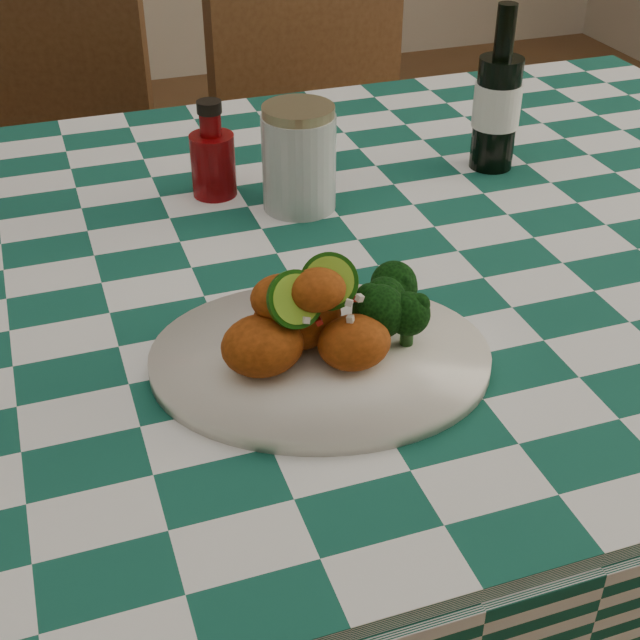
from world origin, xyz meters
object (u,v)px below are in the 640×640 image
object	(u,v)px
mason_jar	(299,158)
beer_bottle	(499,89)
wooden_chair_right	(355,193)
fried_chicken_pile	(314,313)
ketchup_bottle	(212,149)
wooden_chair_left	(41,249)
dining_table	(284,493)
plate	(320,359)

from	to	relation	value
mason_jar	beer_bottle	bearing A→B (deg)	6.29
mason_jar	wooden_chair_right	size ratio (longest dim) A/B	0.14
fried_chicken_pile	wooden_chair_right	xyz separation A→B (m)	(0.40, 0.92, -0.36)
mason_jar	wooden_chair_right	xyz separation A→B (m)	(0.31, 0.59, -0.36)
ketchup_bottle	wooden_chair_right	bearing A→B (deg)	51.96
wooden_chair_left	fried_chicken_pile	bearing A→B (deg)	-53.81
dining_table	mason_jar	xyz separation A→B (m)	(0.06, 0.11, 0.46)
plate	dining_table	bearing A→B (deg)	83.86
wooden_chair_right	fried_chicken_pile	bearing A→B (deg)	-123.91
beer_bottle	wooden_chair_right	world-z (taller)	beer_bottle
plate	fried_chicken_pile	xyz separation A→B (m)	(-0.01, 0.00, 0.06)
dining_table	plate	bearing A→B (deg)	-96.14
plate	ketchup_bottle	xyz separation A→B (m)	(-0.01, 0.41, 0.05)
ketchup_bottle	beer_bottle	size ratio (longest dim) A/B	0.57
mason_jar	beer_bottle	distance (m)	0.30
mason_jar	wooden_chair_left	distance (m)	0.82
plate	mason_jar	bearing A→B (deg)	75.35
ketchup_bottle	wooden_chair_left	bearing A→B (deg)	113.11
plate	fried_chicken_pile	size ratio (longest dim) A/B	2.26
ketchup_bottle	beer_bottle	distance (m)	0.39
plate	beer_bottle	distance (m)	0.54
wooden_chair_left	mason_jar	bearing A→B (deg)	-39.89
dining_table	ketchup_bottle	xyz separation A→B (m)	(-0.03, 0.18, 0.46)
wooden_chair_right	ketchup_bottle	bearing A→B (deg)	-138.43
ketchup_bottle	wooden_chair_left	world-z (taller)	ketchup_bottle
ketchup_bottle	mason_jar	distance (m)	0.12
dining_table	plate	world-z (taller)	plate
beer_bottle	wooden_chair_left	distance (m)	0.98
plate	wooden_chair_left	xyz separation A→B (m)	(-0.25, 0.97, -0.35)
mason_jar	wooden_chair_left	bearing A→B (deg)	117.85
mason_jar	dining_table	bearing A→B (deg)	-120.29
dining_table	wooden_chair_right	world-z (taller)	wooden_chair_right
fried_chicken_pile	mason_jar	xyz separation A→B (m)	(0.09, 0.34, 0.00)
ketchup_bottle	wooden_chair_right	size ratio (longest dim) A/B	0.13
mason_jar	plate	bearing A→B (deg)	-104.65
plate	beer_bottle	world-z (taller)	beer_bottle
fried_chicken_pile	wooden_chair_left	world-z (taller)	fried_chicken_pile
dining_table	ketchup_bottle	bearing A→B (deg)	99.86
plate	wooden_chair_left	distance (m)	1.06
dining_table	wooden_chair_left	distance (m)	0.79
fried_chicken_pile	wooden_chair_right	bearing A→B (deg)	66.47
ketchup_bottle	mason_jar	size ratio (longest dim) A/B	0.95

